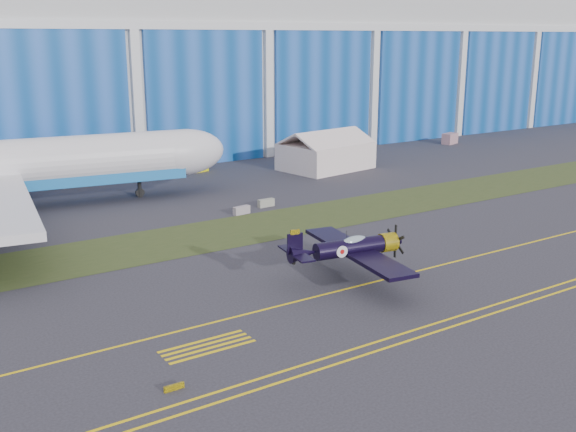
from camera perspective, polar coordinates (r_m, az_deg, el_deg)
ground at (r=59.16m, az=5.33°, el=-3.87°), size 260.00×260.00×0.00m
grass_median at (r=70.12m, az=-1.79°, el=-0.78°), size 260.00×10.00×0.02m
hangar at (r=120.71m, az=-16.70°, el=12.42°), size 220.00×45.70×30.00m
taxiway_centreline at (r=55.57m, az=8.54°, el=-5.23°), size 200.00×0.20×0.02m
edge_line_near at (r=49.45m, az=15.93°, el=-8.27°), size 80.00×0.20×0.02m
edge_line_far at (r=50.04m, az=15.06°, el=-7.92°), size 80.00×0.20×0.02m
hold_short_ladder at (r=43.79m, az=-6.86°, el=-10.90°), size 6.00×2.40×0.02m
guard_board_left at (r=39.09m, az=-9.63°, el=-14.11°), size 1.20×0.15×0.35m
warbird at (r=53.96m, az=5.25°, el=-2.68°), size 13.39×15.35×4.07m
tent at (r=99.81m, az=3.23°, el=5.65°), size 13.86×11.06×5.85m
shipping_container at (r=94.16m, az=-17.22°, el=3.52°), size 7.09×4.40×2.87m
tug at (r=99.01m, az=-7.54°, el=4.16°), size 2.72×2.08×1.41m
gse_box at (r=127.43m, az=13.54°, el=6.40°), size 3.58×2.57×1.93m
barrier_a at (r=74.54m, az=-3.95°, el=0.49°), size 2.07×0.89×0.90m
barrier_b at (r=77.68m, az=-1.87°, el=1.11°), size 2.02×0.68×0.90m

